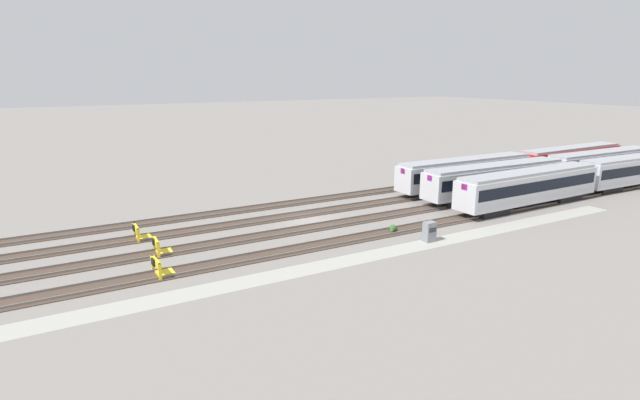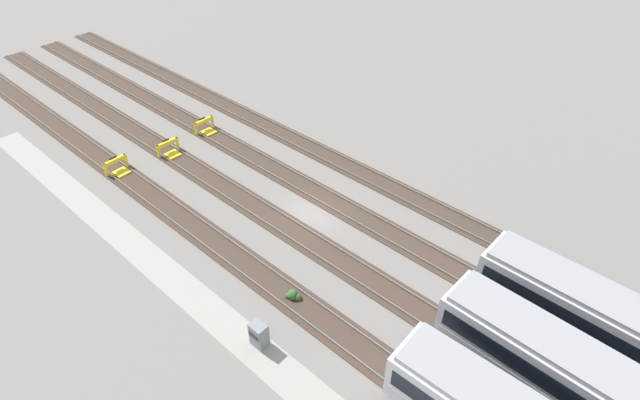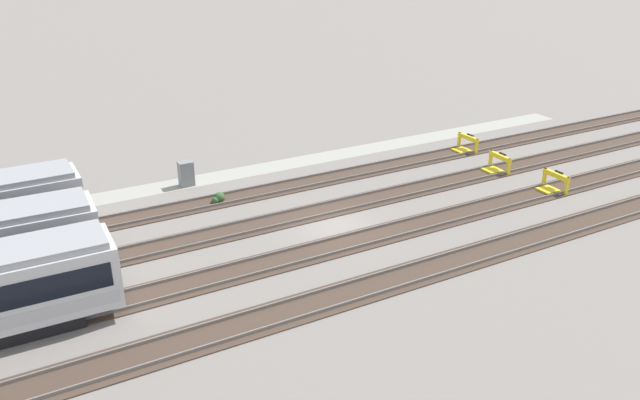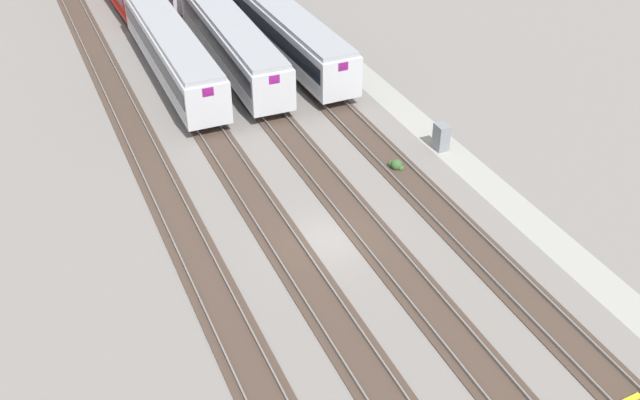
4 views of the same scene
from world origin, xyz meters
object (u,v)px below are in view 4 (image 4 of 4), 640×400
object	(u,v)px
subway_car_front_row_right_inner	(172,52)
weed_clump	(396,165)
subway_car_front_row_rightmost	(287,32)
subway_car_front_row_centre	(232,42)
electrical_cabinet	(441,137)

from	to	relation	value
subway_car_front_row_right_inner	weed_clump	size ratio (longest dim) A/B	19.60
subway_car_front_row_rightmost	weed_clump	xyz separation A→B (m)	(-16.67, 0.11, -1.80)
subway_car_front_row_centre	electrical_cabinet	distance (m)	17.55
subway_car_front_row_centre	subway_car_front_row_rightmost	bearing A→B (deg)	-90.00
subway_car_front_row_rightmost	weed_clump	bearing A→B (deg)	179.62
weed_clump	subway_car_front_row_right_inner	bearing A→B (deg)	26.71
electrical_cabinet	subway_car_front_row_centre	bearing A→B (deg)	25.72
subway_car_front_row_right_inner	subway_car_front_row_centre	bearing A→B (deg)	-90.00
subway_car_front_row_centre	subway_car_front_row_rightmost	distance (m)	4.22
subway_car_front_row_centre	weed_clump	size ratio (longest dim) A/B	19.63
subway_car_front_row_right_inner	weed_clump	distance (m)	18.74
subway_car_front_row_rightmost	weed_clump	size ratio (longest dim) A/B	19.62
subway_car_front_row_centre	electrical_cabinet	size ratio (longest dim) A/B	11.29
subway_car_front_row_right_inner	electrical_cabinet	size ratio (longest dim) A/B	11.27
subway_car_front_row_rightmost	electrical_cabinet	size ratio (longest dim) A/B	11.28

